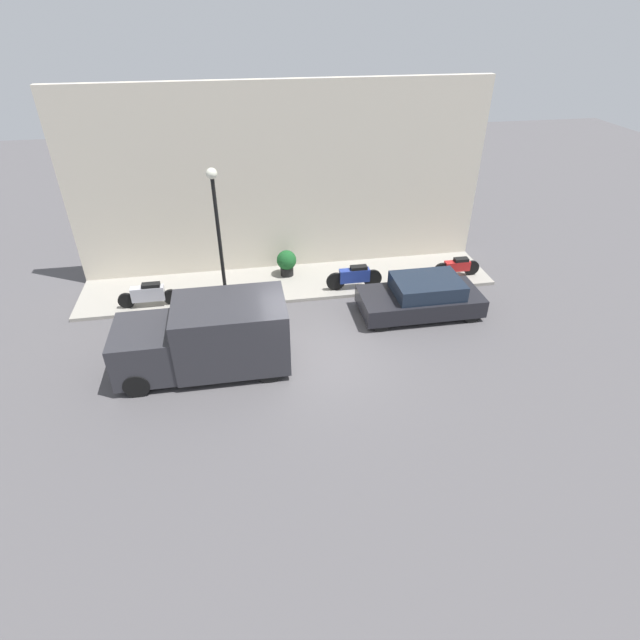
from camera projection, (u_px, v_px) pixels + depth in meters
The scene contains 10 objects.
ground_plane at pixel (309, 360), 14.61m from camera, with size 60.00×60.00×0.00m, color #514F51.
sidewalk at pixel (290, 283), 18.42m from camera, with size 2.66×14.85×0.12m.
building_facade at pixel (282, 182), 17.84m from camera, with size 0.30×14.85×6.74m.
parked_car at pixel (422, 297), 16.47m from camera, with size 1.85×3.98×1.26m.
delivery_van at pixel (206, 337), 13.78m from camera, with size 2.06×4.70×2.06m.
motorcycle_blue at pixel (355, 276), 17.71m from camera, with size 0.30×2.01×0.87m.
scooter_silver at pixel (148, 294), 16.70m from camera, with size 0.30×2.01×0.85m.
motorcycle_red at pixel (457, 266), 18.53m from camera, with size 0.30×1.77×0.72m.
streetlamp at pixel (217, 217), 15.67m from camera, with size 0.34×0.34×4.55m.
potted_plant at pixel (287, 262), 18.53m from camera, with size 0.73×0.73×0.98m.
Camera 1 is at (-11.49, 1.66, 8.95)m, focal length 28.00 mm.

